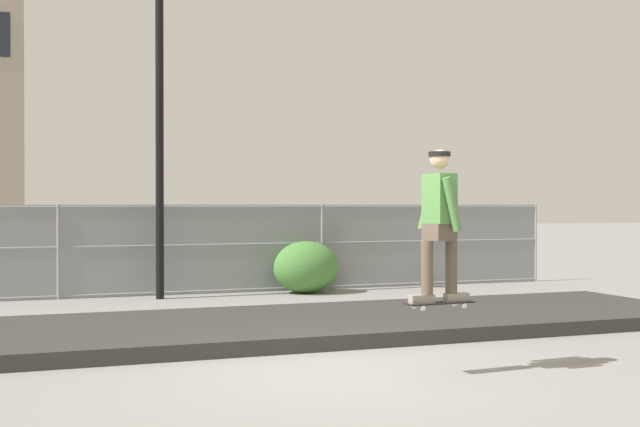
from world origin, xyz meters
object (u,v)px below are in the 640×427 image
(street_lamp, at_px, (160,84))
(skateboard, at_px, (439,303))
(parked_car_mid, at_px, (196,247))
(shrub_left, at_px, (306,267))
(skater, at_px, (439,217))

(street_lamp, bearing_deg, skateboard, -78.38)
(skateboard, xyz_separation_m, parked_car_mid, (-0.28, 11.71, 0.06))
(skateboard, bearing_deg, shrub_left, 80.85)
(street_lamp, height_order, shrub_left, street_lamp)
(skateboard, distance_m, parked_car_mid, 11.72)
(skater, height_order, shrub_left, skater)
(skateboard, xyz_separation_m, skater, (0.00, 0.00, 0.94))
(parked_car_mid, bearing_deg, street_lamp, -112.40)
(skateboard, height_order, parked_car_mid, parked_car_mid)
(skateboard, height_order, street_lamp, street_lamp)
(parked_car_mid, height_order, shrub_left, parked_car_mid)
(skater, bearing_deg, street_lamp, 101.62)
(parked_car_mid, bearing_deg, shrub_left, -64.63)
(skater, relative_size, shrub_left, 1.17)
(skateboard, xyz_separation_m, shrub_left, (1.34, 8.30, -0.24))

